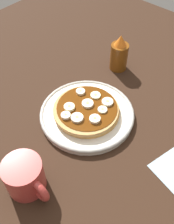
% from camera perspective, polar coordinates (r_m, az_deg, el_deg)
% --- Properties ---
extents(ground_plane, '(1.40, 1.40, 0.03)m').
position_cam_1_polar(ground_plane, '(0.76, 0.00, -1.68)').
color(ground_plane, black).
extents(plate, '(0.27, 0.27, 0.02)m').
position_cam_1_polar(plate, '(0.74, 0.00, -0.40)').
color(plate, silver).
rests_on(plate, ground_plane).
extents(pancake_stack, '(0.19, 0.18, 0.02)m').
position_cam_1_polar(pancake_stack, '(0.72, -0.05, 0.21)').
color(pancake_stack, '#BE8944').
rests_on(pancake_stack, plate).
extents(banana_slice_0, '(0.03, 0.03, 0.01)m').
position_cam_1_polar(banana_slice_0, '(0.72, 0.14, 1.82)').
color(banana_slice_0, '#F4E0BF').
rests_on(banana_slice_0, pancake_stack).
extents(banana_slice_1, '(0.03, 0.03, 0.01)m').
position_cam_1_polar(banana_slice_1, '(0.76, -1.42, 4.45)').
color(banana_slice_1, '#FDEAC3').
rests_on(banana_slice_1, pancake_stack).
extents(banana_slice_2, '(0.03, 0.03, 0.01)m').
position_cam_1_polar(banana_slice_2, '(0.72, -3.89, 1.07)').
color(banana_slice_2, '#F2EAB6').
rests_on(banana_slice_2, pancake_stack).
extents(banana_slice_3, '(0.03, 0.03, 0.01)m').
position_cam_1_polar(banana_slice_3, '(0.69, -2.19, -1.31)').
color(banana_slice_3, '#F2E7C3').
rests_on(banana_slice_3, pancake_stack).
extents(banana_slice_4, '(0.03, 0.03, 0.01)m').
position_cam_1_polar(banana_slice_4, '(0.71, 3.39, 0.47)').
color(banana_slice_4, '#F2E9BB').
rests_on(banana_slice_4, pancake_stack).
extents(banana_slice_5, '(0.03, 0.03, 0.01)m').
position_cam_1_polar(banana_slice_5, '(0.75, 1.87, 3.64)').
color(banana_slice_5, '#F0EBB4').
rests_on(banana_slice_5, pancake_stack).
extents(banana_slice_6, '(0.03, 0.03, 0.01)m').
position_cam_1_polar(banana_slice_6, '(0.69, 1.72, -1.57)').
color(banana_slice_6, '#FBEAC4').
rests_on(banana_slice_6, pancake_stack).
extents(banana_slice_7, '(0.03, 0.03, 0.01)m').
position_cam_1_polar(banana_slice_7, '(0.70, -4.67, -0.80)').
color(banana_slice_7, '#F5E5C1').
rests_on(banana_slice_7, pancake_stack).
extents(banana_slice_8, '(0.03, 0.03, 0.01)m').
position_cam_1_polar(banana_slice_8, '(0.73, 4.49, 2.17)').
color(banana_slice_8, '#FAEDC0').
rests_on(banana_slice_8, pancake_stack).
extents(coffee_mug, '(0.12, 0.09, 0.09)m').
position_cam_1_polar(coffee_mug, '(0.61, -13.32, -13.61)').
color(coffee_mug, '#B23833').
rests_on(coffee_mug, ground_plane).
extents(syrup_bottle, '(0.06, 0.06, 0.12)m').
position_cam_1_polar(syrup_bottle, '(0.88, 7.03, 12.40)').
color(syrup_bottle, brown).
rests_on(syrup_bottle, ground_plane).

